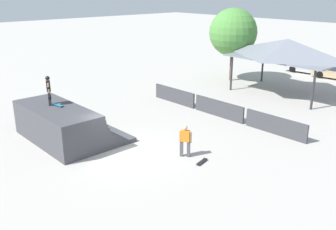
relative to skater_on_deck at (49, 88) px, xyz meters
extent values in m
plane|color=#ADA8A0|center=(4.17, 1.53, -2.81)|extent=(160.00, 160.00, 0.00)
cube|color=#424247|center=(0.73, 0.90, -2.69)|extent=(5.78, 4.25, 0.24)
cube|color=#424247|center=(0.73, 0.44, -2.45)|extent=(5.78, 3.34, 0.24)
cube|color=#424247|center=(0.73, 0.27, -2.22)|extent=(5.78, 3.00, 0.24)
cube|color=#424247|center=(0.73, 0.15, -1.98)|extent=(5.78, 2.77, 0.24)
cube|color=#424247|center=(0.73, 0.07, -1.74)|extent=(5.78, 2.61, 0.24)
cube|color=#424247|center=(0.73, 0.01, -1.50)|extent=(5.78, 2.49, 0.24)
cube|color=#424247|center=(0.73, -0.02, -1.27)|extent=(5.78, 2.42, 0.24)
cube|color=#424247|center=(0.73, -0.05, -1.03)|extent=(5.78, 2.37, 0.24)
cylinder|color=silver|center=(0.73, 1.12, -0.94)|extent=(5.66, 0.07, 0.07)
cube|color=#2D2D33|center=(0.15, -0.07, -0.53)|extent=(0.19, 0.19, 0.76)
cube|color=black|center=(0.16, -0.04, -0.48)|extent=(0.22, 0.19, 0.11)
cube|color=#2D2D33|center=(-0.15, 0.07, -0.53)|extent=(0.19, 0.19, 0.76)
cube|color=black|center=(-0.14, 0.09, -0.48)|extent=(0.22, 0.19, 0.11)
cube|color=black|center=(0.00, 0.00, 0.12)|extent=(0.46, 0.36, 0.54)
cylinder|color=#A87A5B|center=(0.23, -0.11, 0.08)|extent=(0.13, 0.13, 0.54)
cylinder|color=black|center=(0.23, -0.11, 0.09)|extent=(0.20, 0.20, 0.08)
cylinder|color=#A87A5B|center=(-0.24, 0.10, 0.08)|extent=(0.13, 0.13, 0.54)
cylinder|color=black|center=(-0.24, 0.10, 0.09)|extent=(0.20, 0.20, 0.08)
sphere|color=#A87A5B|center=(0.00, 0.00, 0.53)|extent=(0.21, 0.21, 0.21)
sphere|color=black|center=(0.00, 0.00, 0.56)|extent=(0.23, 0.23, 0.23)
cylinder|color=red|center=(0.72, 0.30, -0.88)|extent=(0.06, 0.04, 0.05)
cylinder|color=red|center=(0.74, 0.16, -0.88)|extent=(0.06, 0.04, 0.05)
cylinder|color=red|center=(0.22, 0.23, -0.88)|extent=(0.06, 0.04, 0.05)
cylinder|color=red|center=(0.23, 0.09, -0.88)|extent=(0.06, 0.04, 0.05)
cube|color=teal|center=(0.48, 0.19, -0.85)|extent=(0.84, 0.31, 0.02)
cube|color=teal|center=(0.85, 0.24, -0.83)|extent=(0.12, 0.21, 0.02)
cube|color=#4C4C51|center=(6.56, 3.54, -2.41)|extent=(0.21, 0.21, 0.80)
cube|color=#4C4C51|center=(6.85, 3.75, -2.41)|extent=(0.21, 0.21, 0.80)
cube|color=orange|center=(6.70, 3.64, -1.73)|extent=(0.48, 0.43, 0.57)
cylinder|color=tan|center=(6.49, 3.49, -1.77)|extent=(0.15, 0.15, 0.57)
cylinder|color=tan|center=(6.92, 3.80, -1.77)|extent=(0.15, 0.15, 0.57)
sphere|color=tan|center=(6.70, 3.64, -1.30)|extent=(0.22, 0.22, 0.22)
cylinder|color=blue|center=(7.64, 3.94, -2.78)|extent=(0.04, 0.06, 0.05)
cylinder|color=blue|center=(7.78, 3.97, -2.78)|extent=(0.04, 0.06, 0.05)
cylinder|color=blue|center=(7.76, 3.46, -2.78)|extent=(0.04, 0.06, 0.05)
cylinder|color=blue|center=(7.89, 3.49, -2.78)|extent=(0.04, 0.06, 0.05)
cube|color=black|center=(7.77, 3.71, -2.75)|extent=(0.38, 0.82, 0.02)
cube|color=black|center=(7.68, 4.07, -2.73)|extent=(0.22, 0.14, 0.02)
cube|color=#3D3D42|center=(-0.29, 9.52, -2.28)|extent=(3.92, 0.12, 1.05)
cube|color=#3D3D42|center=(3.87, 9.52, -2.28)|extent=(3.92, 0.12, 1.05)
cube|color=#3D3D42|center=(8.04, 9.52, -2.28)|extent=(3.92, 0.12, 1.05)
cylinder|color=#2D2D33|center=(0.24, 15.32, -1.42)|extent=(0.16, 0.16, 2.77)
cylinder|color=#2D2D33|center=(7.18, 15.32, -1.42)|extent=(0.16, 0.16, 2.77)
cylinder|color=#2D2D33|center=(0.24, 19.67, -1.42)|extent=(0.16, 0.16, 2.77)
cube|color=slate|center=(3.71, 17.49, 0.01)|extent=(8.17, 5.12, 0.10)
pyramid|color=slate|center=(3.71, 17.49, 0.76)|extent=(8.01, 5.01, 1.39)
cylinder|color=brown|center=(-1.88, 17.97, -1.43)|extent=(0.28, 0.28, 2.76)
sphere|color=#4C893D|center=(-1.88, 17.97, 1.43)|extent=(4.12, 4.12, 4.12)
cube|color=#A8AAAF|center=(1.40, 26.02, -2.32)|extent=(4.55, 1.99, 0.62)
cube|color=#283342|center=(1.28, 26.01, -1.79)|extent=(2.15, 1.56, 0.46)
cube|color=#A8AAAF|center=(1.28, 26.01, -1.56)|extent=(2.06, 1.52, 0.04)
cylinder|color=black|center=(2.70, 26.88, -2.49)|extent=(0.65, 0.24, 0.64)
cylinder|color=black|center=(2.81, 25.35, -2.49)|extent=(0.65, 0.24, 0.64)
cylinder|color=black|center=(-0.01, 26.69, -2.49)|extent=(0.65, 0.24, 0.64)
cylinder|color=black|center=(0.10, 25.16, -2.49)|extent=(0.65, 0.24, 0.64)
cylinder|color=black|center=(2.98, 26.18, -2.49)|extent=(0.65, 0.25, 0.64)
cylinder|color=black|center=(3.11, 24.71, -2.49)|extent=(0.65, 0.25, 0.64)
camera|label=1|loc=(18.56, -8.32, 5.10)|focal=40.00mm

